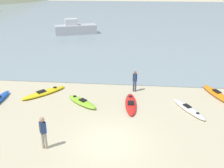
% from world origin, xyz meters
% --- Properties ---
extents(ground_plane, '(400.00, 400.00, 0.00)m').
position_xyz_m(ground_plane, '(0.00, 0.00, 0.00)').
color(ground_plane, '#C6B793').
extents(bay_water, '(160.00, 70.00, 0.06)m').
position_xyz_m(bay_water, '(0.00, 42.58, 0.03)').
color(bay_water, gray).
rests_on(bay_water, ground_plane).
extents(kayak_on_sand_0, '(0.89, 3.18, 0.30)m').
position_xyz_m(kayak_on_sand_0, '(0.97, 4.18, 0.13)').
color(kayak_on_sand_0, red).
rests_on(kayak_on_sand_0, ground_plane).
extents(kayak_on_sand_1, '(1.95, 2.95, 0.29)m').
position_xyz_m(kayak_on_sand_1, '(4.62, 3.84, 0.13)').
color(kayak_on_sand_1, white).
rests_on(kayak_on_sand_1, ground_plane).
extents(kayak_on_sand_3, '(2.84, 3.06, 0.30)m').
position_xyz_m(kayak_on_sand_3, '(-5.29, 5.35, 0.13)').
color(kayak_on_sand_3, yellow).
rests_on(kayak_on_sand_3, ground_plane).
extents(kayak_on_sand_4, '(1.86, 3.59, 0.39)m').
position_xyz_m(kayak_on_sand_4, '(7.01, 6.09, 0.17)').
color(kayak_on_sand_4, orange).
rests_on(kayak_on_sand_4, ground_plane).
extents(kayak_on_sand_5, '(2.48, 2.19, 0.36)m').
position_xyz_m(kayak_on_sand_5, '(-2.26, 4.10, 0.16)').
color(kayak_on_sand_5, '#8CCC2D').
rests_on(kayak_on_sand_5, ground_plane).
extents(person_near_foreground, '(0.35, 0.30, 1.74)m').
position_xyz_m(person_near_foreground, '(-3.08, -0.80, 0.99)').
color(person_near_foreground, gray).
rests_on(person_near_foreground, ground_plane).
extents(person_near_waterline, '(0.32, 0.22, 1.58)m').
position_xyz_m(person_near_waterline, '(1.18, 6.49, 0.91)').
color(person_near_waterline, '#384260').
rests_on(person_near_waterline, ground_plane).
extents(moored_boat_0, '(6.07, 3.68, 2.18)m').
position_xyz_m(moored_boat_0, '(-7.63, 25.68, 0.82)').
color(moored_boat_0, '#B2B2B7').
rests_on(moored_boat_0, bay_water).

